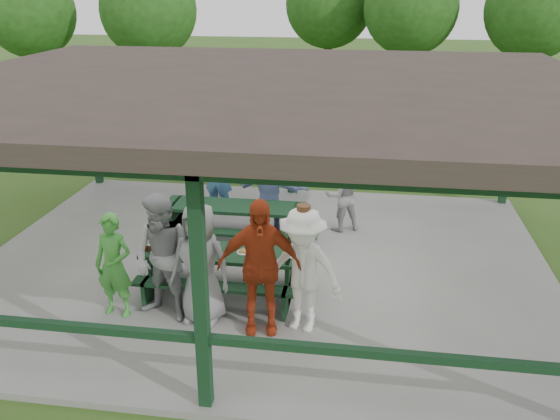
% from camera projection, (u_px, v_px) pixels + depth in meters
% --- Properties ---
extents(ground, '(90.00, 90.00, 0.00)m').
position_uv_depth(ground, '(263.00, 267.00, 10.57)').
color(ground, '#315219').
rests_on(ground, ground).
extents(concrete_slab, '(10.00, 8.00, 0.10)m').
position_uv_depth(concrete_slab, '(263.00, 265.00, 10.55)').
color(concrete_slab, slate).
rests_on(concrete_slab, ground).
extents(pavilion_structure, '(10.60, 8.60, 3.24)m').
position_uv_depth(pavilion_structure, '(261.00, 89.00, 9.42)').
color(pavilion_structure, black).
rests_on(pavilion_structure, concrete_slab).
extents(picnic_table_near, '(2.50, 1.39, 0.75)m').
position_uv_depth(picnic_table_near, '(223.00, 267.00, 9.32)').
color(picnic_table_near, black).
rests_on(picnic_table_near, concrete_slab).
extents(picnic_table_far, '(2.65, 1.39, 0.75)m').
position_uv_depth(picnic_table_far, '(234.00, 219.00, 11.19)').
color(picnic_table_far, black).
rests_on(picnic_table_far, concrete_slab).
extents(table_setting, '(2.43, 0.45, 0.10)m').
position_uv_depth(table_setting, '(218.00, 248.00, 9.25)').
color(table_setting, white).
rests_on(table_setting, picnic_table_near).
extents(contestant_green, '(0.62, 0.45, 1.60)m').
position_uv_depth(contestant_green, '(114.00, 265.00, 8.65)').
color(contestant_green, green).
rests_on(contestant_green, concrete_slab).
extents(contestant_grey_left, '(1.11, 0.98, 1.92)m').
position_uv_depth(contestant_grey_left, '(163.00, 259.00, 8.49)').
color(contestant_grey_left, '#949597').
rests_on(contestant_grey_left, concrete_slab).
extents(contestant_grey_mid, '(0.94, 0.66, 1.82)m').
position_uv_depth(contestant_grey_mid, '(200.00, 264.00, 8.44)').
color(contestant_grey_mid, gray).
rests_on(contestant_grey_mid, concrete_slab).
extents(contestant_red, '(1.23, 0.68, 1.99)m').
position_uv_depth(contestant_red, '(259.00, 266.00, 8.18)').
color(contestant_red, '#AB3718').
rests_on(contestant_red, concrete_slab).
extents(contestant_white_fedora, '(1.33, 0.98, 1.89)m').
position_uv_depth(contestant_white_fedora, '(303.00, 270.00, 8.23)').
color(contestant_white_fedora, white).
rests_on(contestant_white_fedora, concrete_slab).
extents(spectator_lblue, '(1.56, 0.69, 1.63)m').
position_uv_depth(spectator_lblue, '(269.00, 191.00, 11.66)').
color(spectator_lblue, '#869CD0').
rests_on(spectator_lblue, concrete_slab).
extents(spectator_blue, '(0.68, 0.51, 1.72)m').
position_uv_depth(spectator_blue, '(218.00, 175.00, 12.45)').
color(spectator_blue, teal).
rests_on(spectator_blue, concrete_slab).
extents(spectator_grey, '(0.88, 0.81, 1.47)m').
position_uv_depth(spectator_grey, '(342.00, 195.00, 11.66)').
color(spectator_grey, '#9C9D9F').
rests_on(spectator_grey, concrete_slab).
extents(pickup_truck, '(5.73, 3.95, 1.45)m').
position_uv_depth(pickup_truck, '(432.00, 128.00, 17.40)').
color(pickup_truck, silver).
rests_on(pickup_truck, ground).
extents(farm_trailer, '(4.26, 2.63, 1.49)m').
position_uv_depth(farm_trailer, '(171.00, 122.00, 18.09)').
color(farm_trailer, '#1B2899').
rests_on(farm_trailer, ground).
extents(tree_far_left, '(3.54, 3.54, 5.54)m').
position_uv_depth(tree_far_left, '(148.00, 10.00, 21.80)').
color(tree_far_left, '#372216').
rests_on(tree_far_left, ground).
extents(tree_left, '(3.63, 3.63, 5.67)m').
position_uv_depth(tree_left, '(329.00, 4.00, 24.64)').
color(tree_left, '#372216').
rests_on(tree_left, ground).
extents(tree_mid, '(3.59, 3.59, 5.60)m').
position_uv_depth(tree_mid, '(411.00, 8.00, 22.47)').
color(tree_mid, '#372216').
rests_on(tree_mid, ground).
extents(tree_right, '(3.55, 3.55, 5.55)m').
position_uv_depth(tree_right, '(535.00, 10.00, 21.33)').
color(tree_right, '#372216').
rests_on(tree_right, ground).
extents(tree_edge_left, '(3.41, 3.41, 5.33)m').
position_uv_depth(tree_edge_left, '(30.00, 13.00, 22.58)').
color(tree_edge_left, '#372216').
rests_on(tree_edge_left, ground).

